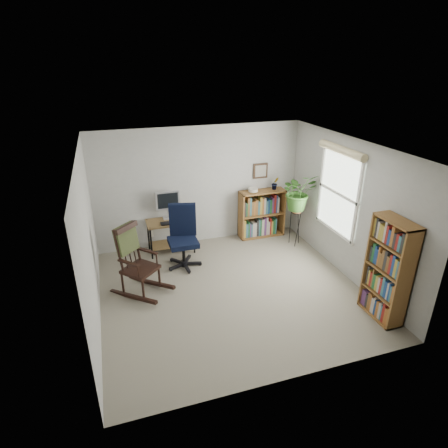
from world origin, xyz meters
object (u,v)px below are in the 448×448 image
object	(u,v)px
rocking_chair	(140,260)
low_bookshelf	(262,214)
tall_bookshelf	(388,270)
office_chair	(183,238)
desk	(171,236)

from	to	relation	value
rocking_chair	low_bookshelf	bearing A→B (deg)	-16.02
tall_bookshelf	office_chair	bearing A→B (deg)	136.88
desk	low_bookshelf	world-z (taller)	low_bookshelf
desk	rocking_chair	bearing A→B (deg)	-119.75
rocking_chair	low_bookshelf	xyz separation A→B (m)	(2.72, 1.40, -0.08)
desk	rocking_chair	distance (m)	1.49
office_chair	tall_bookshelf	xyz separation A→B (m)	(2.50, -2.34, 0.20)
rocking_chair	office_chair	bearing A→B (deg)	-6.99
desk	low_bookshelf	xyz separation A→B (m)	(1.99, 0.12, 0.19)
office_chair	desk	bearing A→B (deg)	112.96
desk	office_chair	bearing A→B (deg)	-80.60
rocking_chair	tall_bookshelf	bearing A→B (deg)	-70.53
desk	rocking_chair	xyz separation A→B (m)	(-0.73, -1.28, 0.27)
desk	office_chair	size ratio (longest dim) A/B	0.78
desk	rocking_chair	world-z (taller)	rocking_chair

